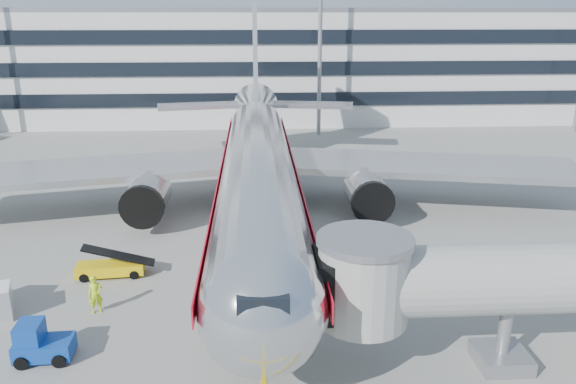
{
  "coord_description": "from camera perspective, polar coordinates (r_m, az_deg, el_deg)",
  "views": [
    {
      "loc": [
        -0.17,
        -28.77,
        14.82
      ],
      "look_at": [
        1.86,
        5.21,
        4.0
      ],
      "focal_mm": 35.0,
      "sensor_mm": 36.0,
      "label": 1
    }
  ],
  "objects": [
    {
      "name": "ground",
      "position": [
        32.36,
        -2.78,
        -9.65
      ],
      "size": [
        180.0,
        180.0,
        0.0
      ],
      "primitive_type": "plane",
      "color": "gray",
      "rests_on": "ground"
    },
    {
      "name": "lead_in_line",
      "position": [
        41.5,
        -2.97,
        -3.31
      ],
      "size": [
        0.25,
        70.0,
        0.01
      ],
      "primitive_type": "cube",
      "color": "yellow",
      "rests_on": "ground"
    },
    {
      "name": "main_jet",
      "position": [
        41.85,
        -3.08,
        2.96
      ],
      "size": [
        50.95,
        48.7,
        16.06
      ],
      "color": "silver",
      "rests_on": "ground"
    },
    {
      "name": "jet_bridge",
      "position": [
        26.53,
        25.0,
        -8.52
      ],
      "size": [
        17.8,
        4.5,
        7.0
      ],
      "color": "silver",
      "rests_on": "ground"
    },
    {
      "name": "terminal",
      "position": [
        87.0,
        -3.39,
        12.98
      ],
      "size": [
        150.0,
        24.25,
        15.6
      ],
      "color": "silver",
      "rests_on": "ground"
    },
    {
      "name": "light_mast_centre",
      "position": [
        71.24,
        3.32,
        17.65
      ],
      "size": [
        2.4,
        1.2,
        25.45
      ],
      "color": "gray",
      "rests_on": "ground"
    },
    {
      "name": "belt_loader",
      "position": [
        35.03,
        -17.59,
        -7.28
      ],
      "size": [
        4.15,
        1.77,
        1.96
      ],
      "color": "#E6BE09",
      "rests_on": "ground"
    },
    {
      "name": "baggage_tug",
      "position": [
        28.15,
        -23.9,
        -13.9
      ],
      "size": [
        2.53,
        1.68,
        1.86
      ],
      "color": "#0D3A97",
      "rests_on": "ground"
    },
    {
      "name": "ramp_worker",
      "position": [
        31.01,
        -18.97,
        -9.83
      ],
      "size": [
        0.85,
        0.68,
        2.05
      ],
      "primitive_type": "imported",
      "rotation": [
        0.0,
        0.0,
        0.29
      ],
      "color": "#BBE618",
      "rests_on": "ground"
    }
  ]
}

